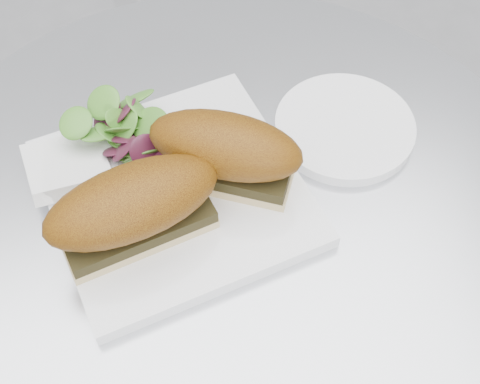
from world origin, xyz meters
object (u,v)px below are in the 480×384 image
object	(u,v)px
sandwich_left	(133,207)
saucer	(345,127)
sandwich_right	(225,151)
plate	(175,192)

from	to	relation	value
sandwich_left	saucer	distance (m)	0.26
sandwich_left	sandwich_right	xyz separation A→B (m)	(0.10, 0.04, 0.00)
sandwich_left	saucer	size ratio (longest dim) A/B	1.16
sandwich_right	saucer	xyz separation A→B (m)	(0.14, 0.04, -0.05)
saucer	sandwich_right	bearing A→B (deg)	-165.16
plate	sandwich_left	world-z (taller)	sandwich_left
plate	sandwich_right	distance (m)	0.07
sandwich_right	saucer	bearing A→B (deg)	45.63
plate	sandwich_left	bearing A→B (deg)	-136.21
plate	saucer	bearing A→B (deg)	10.45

